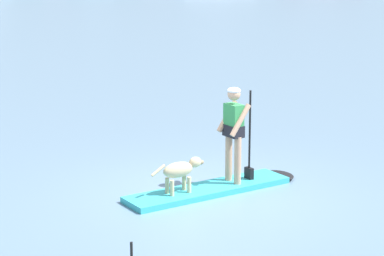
% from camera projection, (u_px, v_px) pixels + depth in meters
% --- Properties ---
extents(ground_plane, '(400.00, 400.00, 0.00)m').
position_uv_depth(ground_plane, '(208.00, 192.00, 12.52)').
color(ground_plane, slate).
extents(paddleboard, '(3.34, 1.60, 0.10)m').
position_uv_depth(paddleboard, '(219.00, 187.00, 12.62)').
color(paddleboard, '#33B2BF').
rests_on(paddleboard, ground_plane).
extents(person_paddler, '(0.67, 0.57, 1.66)m').
position_uv_depth(person_paddler, '(234.00, 128.00, 12.56)').
color(person_paddler, tan).
rests_on(person_paddler, paddleboard).
extents(dog, '(0.99, 0.39, 0.56)m').
position_uv_depth(dog, '(181.00, 170.00, 12.11)').
color(dog, '#CCB78C').
rests_on(dog, paddleboard).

